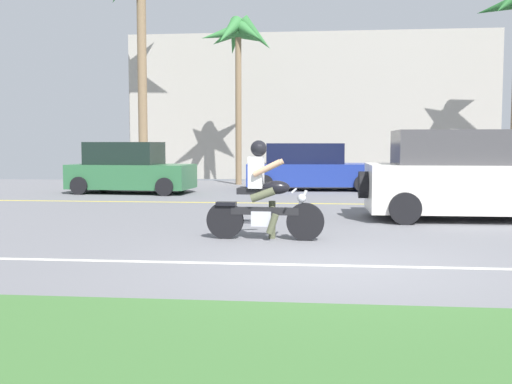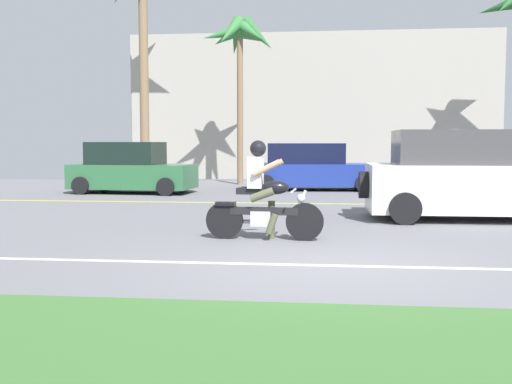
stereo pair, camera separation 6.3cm
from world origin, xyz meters
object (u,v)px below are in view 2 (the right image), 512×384
at_px(parked_car_1, 311,168).
at_px(palm_tree_0, 240,41).
at_px(motorcyclist, 263,198).
at_px(parked_car_0, 131,169).
at_px(suv_nearby, 478,176).
at_px(parked_car_2, 494,171).

relative_size(parked_car_1, palm_tree_0, 0.70).
xyz_separation_m(motorcyclist, parked_car_0, (-5.20, 9.11, 0.06)).
xyz_separation_m(suv_nearby, parked_car_0, (-9.42, 5.95, -0.15)).
xyz_separation_m(motorcyclist, suv_nearby, (4.22, 3.16, 0.22)).
bearing_deg(palm_tree_0, motorcyclist, -80.58).
distance_m(parked_car_0, parked_car_2, 11.50).
distance_m(motorcyclist, parked_car_1, 11.06).
bearing_deg(motorcyclist, parked_car_2, 57.13).
relative_size(suv_nearby, parked_car_0, 1.21).
bearing_deg(suv_nearby, parked_car_0, 147.69).
distance_m(parked_car_2, palm_tree_0, 10.53).
distance_m(motorcyclist, palm_tree_0, 14.61).
bearing_deg(parked_car_2, palm_tree_0, 155.65).
height_order(parked_car_0, palm_tree_0, palm_tree_0).
relative_size(suv_nearby, palm_tree_0, 0.75).
bearing_deg(parked_car_1, parked_car_2, -12.87).
distance_m(parked_car_0, parked_car_1, 6.07).
xyz_separation_m(suv_nearby, palm_tree_0, (-6.48, 10.45, 4.60)).
relative_size(motorcyclist, parked_car_1, 0.43).
relative_size(parked_car_0, parked_car_1, 0.87).
distance_m(parked_car_1, palm_tree_0, 6.10).
xyz_separation_m(parked_car_0, palm_tree_0, (2.94, 4.49, 4.75)).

